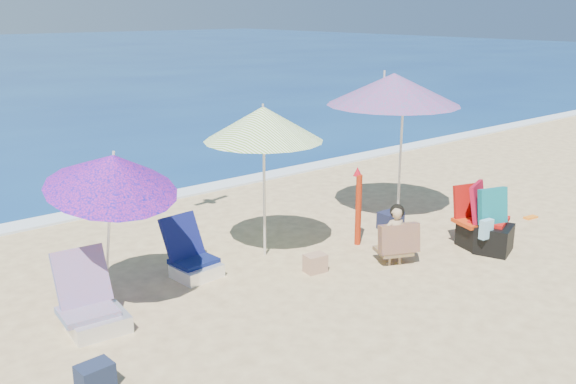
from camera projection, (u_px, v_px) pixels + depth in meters
ground at (358, 290)px, 7.92m from camera, size 120.00×120.00×0.00m
foam at (157, 198)px, 11.68m from camera, size 120.00×0.50×0.04m
umbrella_turquoise at (394, 89)px, 10.06m from camera, size 2.63×2.63×2.42m
umbrella_striped at (263, 124)px, 8.52m from camera, size 1.87×1.87×2.15m
umbrella_blue at (113, 172)px, 6.99m from camera, size 1.52×1.58×1.99m
furled_umbrella at (358, 203)px, 9.29m from camera, size 0.13×0.15×1.17m
chair_navy at (193, 260)px, 8.33m from camera, size 0.59×0.75×0.75m
chair_rainbow at (92, 309)px, 6.94m from camera, size 0.70×0.83×0.82m
camp_chair_left at (491, 231)px, 9.15m from camera, size 0.76×0.80×0.95m
camp_chair_right at (479, 225)px, 9.25m from camera, size 0.66×0.73×0.94m
person_center at (396, 237)px, 8.63m from camera, size 0.60×0.59×0.81m
bag_navy_a at (95, 377)px, 5.84m from camera, size 0.33×0.25×0.25m
bag_tan at (315, 263)px, 8.45m from camera, size 0.30×0.24×0.24m
bag_navy_b at (390, 220)px, 10.11m from camera, size 0.37×0.28×0.27m
orange_item at (531, 217)px, 10.62m from camera, size 0.26×0.14×0.03m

